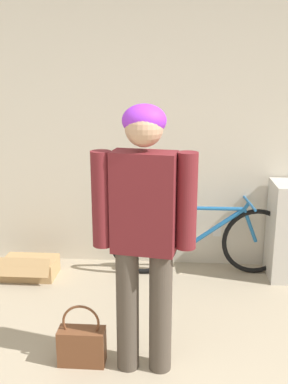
{
  "coord_description": "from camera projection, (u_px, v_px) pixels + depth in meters",
  "views": [
    {
      "loc": [
        0.14,
        -1.43,
        1.88
      ],
      "look_at": [
        -0.05,
        1.09,
        1.19
      ],
      "focal_mm": 42.0,
      "sensor_mm": 36.0,
      "label": 1
    }
  ],
  "objects": [
    {
      "name": "wall_back",
      "position": [
        162.0,
        133.0,
        4.21
      ],
      "size": [
        8.0,
        0.07,
        2.6
      ],
      "color": "beige",
      "rests_on": "ground_plane"
    },
    {
      "name": "person",
      "position": [
        144.0,
        222.0,
        2.67
      ],
      "size": [
        0.62,
        0.25,
        1.69
      ],
      "rotation": [
        0.0,
        0.0,
        -0.16
      ],
      "color": "#4C4238",
      "rests_on": "ground_plane"
    },
    {
      "name": "bicycle",
      "position": [
        200.0,
        239.0,
        4.19
      ],
      "size": [
        1.68,
        0.46,
        0.71
      ],
      "rotation": [
        0.0,
        0.0,
        0.09
      ],
      "color": "black",
      "rests_on": "ground_plane"
    },
    {
      "name": "handbag",
      "position": [
        82.0,
        344.0,
        2.94
      ],
      "size": [
        0.31,
        0.13,
        0.42
      ],
      "color": "brown",
      "rests_on": "ground_plane"
    },
    {
      "name": "cardboard_box",
      "position": [
        30.0,
        267.0,
        4.2
      ],
      "size": [
        0.5,
        0.38,
        0.23
      ],
      "color": "tan",
      "rests_on": "ground_plane"
    }
  ]
}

